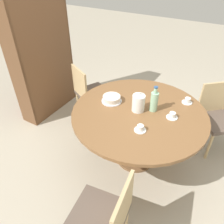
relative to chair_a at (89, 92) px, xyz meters
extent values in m
plane|color=#B2A893|center=(-0.41, -0.95, -0.46)|extent=(14.00, 14.00, 0.00)
cylinder|color=brown|center=(-0.41, -0.95, -0.44)|extent=(0.46, 0.46, 0.03)
cylinder|color=brown|center=(-0.41, -0.95, -0.10)|extent=(0.17, 0.17, 0.66)
cylinder|color=brown|center=(-0.41, -0.95, 0.25)|extent=(1.42, 1.42, 0.04)
cylinder|color=tan|center=(0.13, -0.27, -0.26)|extent=(0.03, 0.03, 0.39)
cylinder|color=tan|center=(0.30, 0.05, -0.26)|extent=(0.03, 0.03, 0.39)
cylinder|color=tan|center=(-0.19, -0.11, -0.26)|extent=(0.03, 0.03, 0.39)
cylinder|color=tan|center=(-0.03, 0.21, -0.26)|extent=(0.03, 0.03, 0.39)
cube|color=brown|center=(0.05, -0.03, -0.04)|extent=(0.56, 0.56, 0.04)
cube|color=tan|center=(-0.12, 0.06, 0.19)|extent=(0.20, 0.37, 0.41)
cylinder|color=tan|center=(-1.29, -0.89, -0.26)|extent=(0.03, 0.03, 0.39)
cylinder|color=tan|center=(-1.24, -1.25, -0.26)|extent=(0.03, 0.03, 0.39)
cube|color=brown|center=(-1.44, -1.10, -0.04)|extent=(0.47, 0.47, 0.04)
cube|color=tan|center=(-1.42, -1.29, 0.19)|extent=(0.40, 0.08, 0.41)
cylinder|color=tan|center=(0.03, -1.71, -0.26)|extent=(0.03, 0.03, 0.39)
cylinder|color=tan|center=(0.30, -1.46, -0.26)|extent=(0.03, 0.03, 0.39)
cylinder|color=tan|center=(0.54, -1.73, -0.26)|extent=(0.03, 0.03, 0.39)
cube|color=brown|center=(0.29, -1.72, -0.04)|extent=(0.59, 0.59, 0.04)
cube|color=tan|center=(0.43, -1.59, 0.19)|extent=(0.29, 0.31, 0.41)
cube|color=brown|center=(0.35, 0.71, 0.51)|extent=(0.04, 0.28, 1.93)
cube|color=brown|center=(-0.57, 0.71, 0.51)|extent=(0.04, 0.28, 1.93)
cube|color=brown|center=(-0.11, 0.58, 0.51)|extent=(0.96, 0.02, 1.93)
cube|color=brown|center=(-0.11, 0.71, -0.44)|extent=(0.88, 0.27, 0.04)
cube|color=brown|center=(-0.11, 0.71, 0.19)|extent=(0.88, 0.27, 0.04)
cube|color=brown|center=(-0.11, 0.71, 0.83)|extent=(0.88, 0.27, 0.04)
cube|color=black|center=(0.12, 0.69, -0.14)|extent=(0.42, 0.21, 0.55)
cube|color=#B72D28|center=(-0.34, 0.69, -0.19)|extent=(0.42, 0.21, 0.47)
cube|color=#B72D28|center=(0.13, 0.69, 0.48)|extent=(0.40, 0.21, 0.54)
cube|color=#703384|center=(-0.35, 0.69, 0.44)|extent=(0.40, 0.21, 0.46)
cube|color=gold|center=(0.13, 0.69, 1.06)|extent=(0.41, 0.21, 0.42)
cube|color=#B72D28|center=(-0.35, 0.69, 1.10)|extent=(0.41, 0.21, 0.50)
cylinder|color=white|center=(-0.40, -0.93, 0.36)|extent=(0.13, 0.13, 0.18)
cone|color=white|center=(-0.40, -0.93, 0.46)|extent=(0.12, 0.12, 0.02)
sphere|color=white|center=(-0.40, -0.93, 0.48)|extent=(0.02, 0.02, 0.02)
cylinder|color=#99C6A3|center=(-0.32, -1.07, 0.37)|extent=(0.08, 0.08, 0.21)
cylinder|color=#99C6A3|center=(-0.32, -1.07, 0.51)|extent=(0.04, 0.04, 0.06)
cylinder|color=#2D5184|center=(-0.32, -1.07, 0.55)|extent=(0.04, 0.04, 0.01)
cylinder|color=silver|center=(-0.40, -0.61, 0.27)|extent=(0.23, 0.23, 0.01)
cylinder|color=silver|center=(-0.40, -0.61, 0.31)|extent=(0.20, 0.20, 0.06)
cylinder|color=silver|center=(0.00, -1.34, 0.27)|extent=(0.12, 0.12, 0.01)
cylinder|color=white|center=(0.00, -1.34, 0.30)|extent=(0.06, 0.06, 0.05)
cylinder|color=silver|center=(-0.34, -1.28, 0.27)|extent=(0.12, 0.12, 0.01)
cylinder|color=white|center=(-0.34, -1.28, 0.30)|extent=(0.06, 0.06, 0.05)
cylinder|color=silver|center=(-0.68, -1.09, 0.27)|extent=(0.12, 0.12, 0.01)
cylinder|color=white|center=(-0.68, -1.09, 0.30)|extent=(0.06, 0.06, 0.05)
camera|label=1|loc=(-2.15, -1.64, 1.63)|focal=35.00mm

